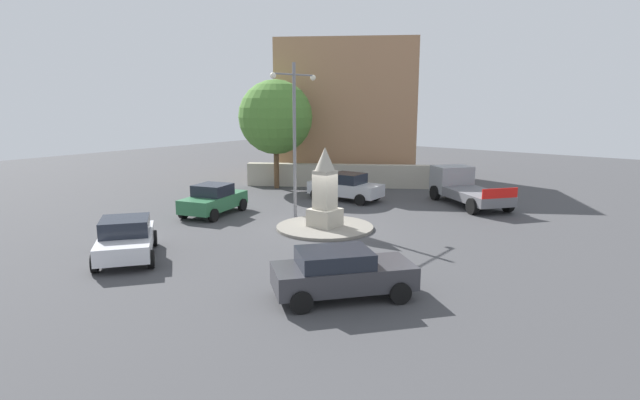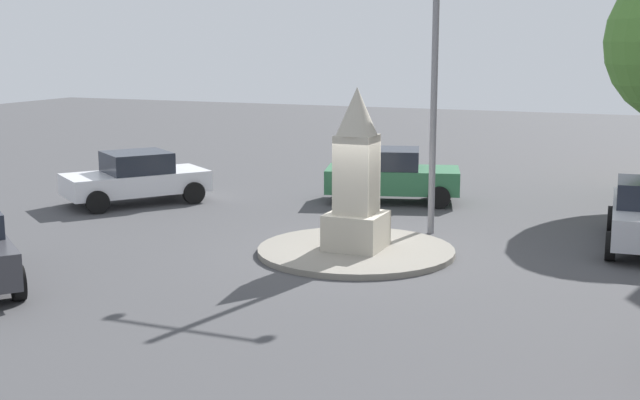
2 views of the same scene
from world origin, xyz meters
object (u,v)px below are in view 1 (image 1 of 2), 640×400
(truck_grey_parked_right, at_px, (464,187))
(corner_building, at_px, (348,110))
(car_silver_parked_left, at_px, (346,187))
(monument, at_px, (325,192))
(car_white_approaching, at_px, (126,238))
(car_green_far_side, at_px, (213,199))
(car_dark_grey_near_island, at_px, (341,272))
(tree_near_wall, at_px, (276,117))
(streetlamp, at_px, (294,126))

(truck_grey_parked_right, distance_m, corner_building, 12.95)
(car_silver_parked_left, bearing_deg, monument, -153.12)
(car_white_approaching, xyz_separation_m, truck_grey_parked_right, (17.29, -5.80, 0.15))
(car_green_far_side, distance_m, car_white_approaching, 7.46)
(car_dark_grey_near_island, height_order, car_silver_parked_left, car_silver_parked_left)
(truck_grey_parked_right, bearing_deg, tree_near_wall, 102.93)
(car_green_far_side, distance_m, corner_building, 16.08)
(streetlamp, bearing_deg, car_silver_parked_left, 5.15)
(corner_building, bearing_deg, car_white_approaching, -166.03)
(car_silver_parked_left, bearing_deg, truck_grey_parked_right, -60.30)
(monument, relative_size, streetlamp, 0.48)
(corner_building, relative_size, tree_near_wall, 1.41)
(monument, distance_m, truck_grey_parked_right, 9.74)
(truck_grey_parked_right, bearing_deg, streetlamp, 147.59)
(monument, relative_size, car_green_far_side, 0.85)
(corner_building, xyz_separation_m, tree_near_wall, (-7.54, 0.41, -0.32))
(streetlamp, height_order, car_white_approaching, streetlamp)
(car_white_approaching, bearing_deg, car_silver_parked_left, -0.24)
(car_silver_parked_left, xyz_separation_m, car_white_approaching, (-14.02, 0.06, -0.03))
(monument, relative_size, truck_grey_parked_right, 0.63)
(truck_grey_parked_right, xyz_separation_m, corner_building, (4.85, 11.31, 4.03))
(monument, xyz_separation_m, streetlamp, (1.00, 2.61, 2.80))
(streetlamp, xyz_separation_m, truck_grey_parked_right, (8.33, -5.29, -3.59))
(car_dark_grey_near_island, xyz_separation_m, car_white_approaching, (-1.74, 8.47, -0.02))
(streetlamp, relative_size, car_dark_grey_near_island, 1.74)
(streetlamp, height_order, truck_grey_parked_right, streetlamp)
(monument, xyz_separation_m, corner_building, (14.18, 8.63, 3.24))
(truck_grey_parked_right, relative_size, tree_near_wall, 0.81)
(car_silver_parked_left, distance_m, tree_near_wall, 7.12)
(car_green_far_side, relative_size, car_white_approaching, 0.97)
(monument, relative_size, car_dark_grey_near_island, 0.83)
(corner_building, bearing_deg, truck_grey_parked_right, -113.20)
(monument, distance_m, streetlamp, 3.96)
(streetlamp, xyz_separation_m, car_white_approaching, (-8.96, 0.51, -3.74))
(car_green_far_side, relative_size, corner_building, 0.42)
(streetlamp, distance_m, truck_grey_parked_right, 10.50)
(streetlamp, distance_m, car_silver_parked_left, 6.29)
(monument, height_order, streetlamp, streetlamp)
(monument, bearing_deg, car_white_approaching, 158.56)
(car_silver_parked_left, distance_m, truck_grey_parked_right, 6.62)
(monument, distance_m, car_dark_grey_near_island, 8.26)
(streetlamp, bearing_deg, car_green_far_side, 121.11)
(truck_grey_parked_right, distance_m, tree_near_wall, 12.58)
(monument, distance_m, tree_near_wall, 11.59)
(corner_building, bearing_deg, streetlamp, -155.45)
(car_dark_grey_near_island, height_order, car_white_approaching, car_white_approaching)
(monument, bearing_deg, car_silver_parked_left, 26.88)
(car_dark_grey_near_island, height_order, corner_building, corner_building)
(car_silver_parked_left, height_order, tree_near_wall, tree_near_wall)
(car_green_far_side, distance_m, car_dark_grey_near_island, 12.60)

